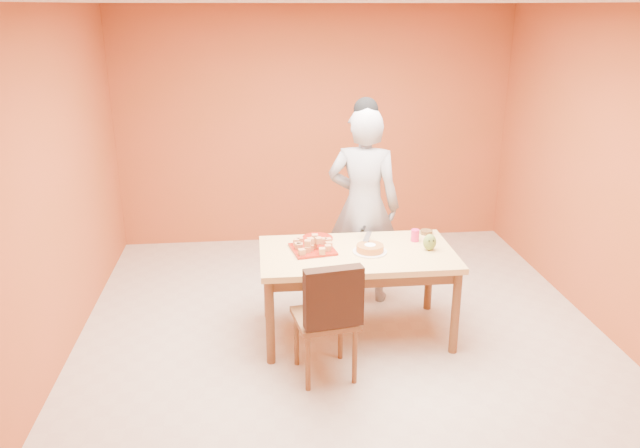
{
  "coord_description": "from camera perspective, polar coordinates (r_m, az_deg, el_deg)",
  "views": [
    {
      "loc": [
        -0.69,
        -4.58,
        2.68
      ],
      "look_at": [
        -0.18,
        0.3,
        0.95
      ],
      "focal_mm": 35.0,
      "sensor_mm": 36.0,
      "label": 1
    }
  ],
  "objects": [
    {
      "name": "white_cake_plate",
      "position": [
        5.14,
        4.58,
        -2.54
      ],
      "size": [
        0.37,
        0.37,
        0.01
      ],
      "primitive_type": "cylinder",
      "rotation": [
        0.0,
        0.0,
        -0.4
      ],
      "color": "white",
      "rests_on": "dining_table"
    },
    {
      "name": "pastry_pile",
      "position": [
        5.14,
        -0.67,
        -1.7
      ],
      "size": [
        0.31,
        0.31,
        0.1
      ],
      "primitive_type": null,
      "color": "#BB7F50",
      "rests_on": "pastry_platter"
    },
    {
      "name": "person",
      "position": [
        5.79,
        4.0,
        1.65
      ],
      "size": [
        0.78,
        0.63,
        1.84
      ],
      "primitive_type": "imported",
      "rotation": [
        0.0,
        0.0,
        2.82
      ],
      "color": "gray",
      "rests_on": "floor"
    },
    {
      "name": "floor",
      "position": [
        5.35,
        2.26,
        -10.7
      ],
      "size": [
        5.0,
        5.0,
        0.0
      ],
      "primitive_type": "plane",
      "color": "beige",
      "rests_on": "ground"
    },
    {
      "name": "red_dinner_plate",
      "position": [
        5.41,
        -0.24,
        -1.32
      ],
      "size": [
        0.31,
        0.31,
        0.02
      ],
      "primitive_type": "cylinder",
      "rotation": [
        0.0,
        0.0,
        0.15
      ],
      "color": "maroon",
      "rests_on": "dining_table"
    },
    {
      "name": "checker_tin",
      "position": [
        5.61,
        9.71,
        -0.73
      ],
      "size": [
        0.11,
        0.11,
        0.03
      ],
      "primitive_type": "cylinder",
      "rotation": [
        0.0,
        0.0,
        -0.04
      ],
      "color": "#341F0E",
      "rests_on": "dining_table"
    },
    {
      "name": "wall_back",
      "position": [
        7.23,
        -0.46,
        8.81
      ],
      "size": [
        4.5,
        0.0,
        4.5
      ],
      "primitive_type": "plane",
      "rotation": [
        1.57,
        0.0,
        0.0
      ],
      "color": "#B54E29",
      "rests_on": "floor"
    },
    {
      "name": "dining_chair",
      "position": [
        4.67,
        0.49,
        -8.43
      ],
      "size": [
        0.51,
        0.58,
        0.97
      ],
      "rotation": [
        0.0,
        0.0,
        0.16
      ],
      "color": "brown",
      "rests_on": "floor"
    },
    {
      "name": "ceiling",
      "position": [
        4.63,
        2.72,
        19.62
      ],
      "size": [
        5.0,
        5.0,
        0.0
      ],
      "primitive_type": "plane",
      "rotation": [
        3.14,
        0.0,
        0.0
      ],
      "color": "silver",
      "rests_on": "wall_back"
    },
    {
      "name": "cake_server",
      "position": [
        5.28,
        4.36,
        -1.17
      ],
      "size": [
        0.12,
        0.25,
        0.01
      ],
      "primitive_type": "cube",
      "rotation": [
        0.0,
        0.0,
        -0.32
      ],
      "color": "silver",
      "rests_on": "sponge_cake"
    },
    {
      "name": "wall_left",
      "position": [
        5.01,
        -23.91,
        2.3
      ],
      "size": [
        0.0,
        5.0,
        5.0
      ],
      "primitive_type": "plane",
      "rotation": [
        1.57,
        0.0,
        1.57
      ],
      "color": "#B54E29",
      "rests_on": "floor"
    },
    {
      "name": "dining_table",
      "position": [
        5.19,
        3.4,
        -3.49
      ],
      "size": [
        1.6,
        0.9,
        0.76
      ],
      "color": "#DEC174",
      "rests_on": "floor"
    },
    {
      "name": "wall_right",
      "position": [
        5.6,
        25.93,
        3.68
      ],
      "size": [
        0.0,
        5.0,
        5.0
      ],
      "primitive_type": "plane",
      "rotation": [
        1.57,
        0.0,
        -1.57
      ],
      "color": "#B54E29",
      "rests_on": "floor"
    },
    {
      "name": "sponge_cake",
      "position": [
        5.13,
        4.59,
        -2.21
      ],
      "size": [
        0.29,
        0.29,
        0.05
      ],
      "primitive_type": "cylinder",
      "rotation": [
        0.0,
        0.0,
        0.35
      ],
      "color": "orange",
      "rests_on": "white_cake_plate"
    },
    {
      "name": "egg_ornament",
      "position": [
        5.23,
        10.0,
        -1.65
      ],
      "size": [
        0.13,
        0.12,
        0.14
      ],
      "primitive_type": "ellipsoid",
      "rotation": [
        0.0,
        0.0,
        -0.29
      ],
      "color": "olive",
      "rests_on": "dining_table"
    },
    {
      "name": "magenta_glass",
      "position": [
        5.41,
        8.69,
        -1.04
      ],
      "size": [
        0.08,
        0.08,
        0.1
      ],
      "primitive_type": "cylinder",
      "rotation": [
        0.0,
        0.0,
        -0.06
      ],
      "color": "#D6205F",
      "rests_on": "dining_table"
    },
    {
      "name": "pastry_platter",
      "position": [
        5.16,
        -0.67,
        -2.32
      ],
      "size": [
        0.4,
        0.4,
        0.02
      ],
      "primitive_type": "cube",
      "rotation": [
        0.0,
        0.0,
        0.18
      ],
      "color": "maroon",
      "rests_on": "dining_table"
    }
  ]
}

